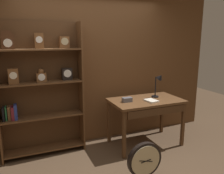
{
  "coord_description": "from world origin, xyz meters",
  "views": [
    {
      "loc": [
        -1.2,
        -2.49,
        1.87
      ],
      "look_at": [
        0.14,
        0.72,
        1.11
      ],
      "focal_mm": 36.88,
      "sensor_mm": 36.0,
      "label": 1
    }
  ],
  "objects_px": {
    "workbench": "(147,105)",
    "desk_lamp": "(159,82)",
    "toolbox_small": "(127,100)",
    "open_repair_manual": "(151,101)",
    "round_clock_large": "(145,161)",
    "bookshelf": "(39,89)"
  },
  "relations": [
    {
      "from": "workbench",
      "to": "desk_lamp",
      "type": "xyz_separation_m",
      "value": [
        0.28,
        0.08,
        0.37
      ]
    },
    {
      "from": "round_clock_large",
      "to": "open_repair_manual",
      "type": "bearing_deg",
      "value": 53.97
    },
    {
      "from": "toolbox_small",
      "to": "round_clock_large",
      "type": "distance_m",
      "value": 1.1
    },
    {
      "from": "round_clock_large",
      "to": "workbench",
      "type": "bearing_deg",
      "value": 58.22
    },
    {
      "from": "toolbox_small",
      "to": "bookshelf",
      "type": "bearing_deg",
      "value": 164.6
    },
    {
      "from": "workbench",
      "to": "toolbox_small",
      "type": "bearing_deg",
      "value": 175.07
    },
    {
      "from": "desk_lamp",
      "to": "toolbox_small",
      "type": "height_order",
      "value": "desk_lamp"
    },
    {
      "from": "desk_lamp",
      "to": "open_repair_manual",
      "type": "relative_size",
      "value": 1.98
    },
    {
      "from": "bookshelf",
      "to": "round_clock_large",
      "type": "relative_size",
      "value": 4.0
    },
    {
      "from": "bookshelf",
      "to": "round_clock_large",
      "type": "distance_m",
      "value": 1.92
    },
    {
      "from": "bookshelf",
      "to": "toolbox_small",
      "type": "relative_size",
      "value": 13.32
    },
    {
      "from": "desk_lamp",
      "to": "round_clock_large",
      "type": "bearing_deg",
      "value": -130.5
    },
    {
      "from": "workbench",
      "to": "toolbox_small",
      "type": "distance_m",
      "value": 0.39
    },
    {
      "from": "toolbox_small",
      "to": "round_clock_large",
      "type": "height_order",
      "value": "toolbox_small"
    },
    {
      "from": "bookshelf",
      "to": "open_repair_manual",
      "type": "height_order",
      "value": "bookshelf"
    },
    {
      "from": "toolbox_small",
      "to": "open_repair_manual",
      "type": "relative_size",
      "value": 0.72
    },
    {
      "from": "round_clock_large",
      "to": "toolbox_small",
      "type": "bearing_deg",
      "value": 78.4
    },
    {
      "from": "toolbox_small",
      "to": "workbench",
      "type": "bearing_deg",
      "value": -4.93
    },
    {
      "from": "desk_lamp",
      "to": "round_clock_large",
      "type": "xyz_separation_m",
      "value": [
        -0.83,
        -0.97,
        -0.82
      ]
    },
    {
      "from": "workbench",
      "to": "desk_lamp",
      "type": "height_order",
      "value": "desk_lamp"
    },
    {
      "from": "bookshelf",
      "to": "desk_lamp",
      "type": "height_order",
      "value": "bookshelf"
    },
    {
      "from": "open_repair_manual",
      "to": "round_clock_large",
      "type": "bearing_deg",
      "value": -134.29
    }
  ]
}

